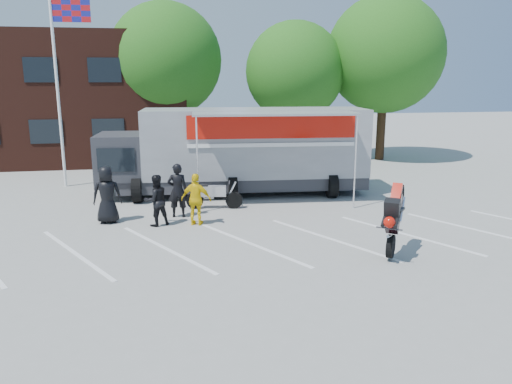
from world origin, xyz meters
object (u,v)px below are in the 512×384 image
object	(u,v)px
flagpole	(62,67)
stunt_bike_rider	(394,251)
transporter_truck	(243,193)
spectator_hivis	(196,199)
spectator_leather_a	(107,195)
tree_right	(385,54)
parked_motorcycle	(215,208)
spectator_leather_b	(178,190)
spectator_leather_c	(156,200)
tree_mid	(295,72)
tree_left	(165,60)

from	to	relation	value
flagpole	stunt_bike_rider	size ratio (longest dim) A/B	3.85
transporter_truck	stunt_bike_rider	bearing A→B (deg)	-64.32
transporter_truck	spectator_hivis	world-z (taller)	transporter_truck
stunt_bike_rider	spectator_leather_a	xyz separation A→B (m)	(-8.01, 4.24, 0.94)
tree_right	spectator_hivis	xyz separation A→B (m)	(-11.20, -11.36, -5.04)
parked_motorcycle	spectator_leather_a	bearing A→B (deg)	116.92
transporter_truck	spectator_leather_a	size ratio (longest dim) A/B	5.73
spectator_leather_a	spectator_leather_b	distance (m)	2.29
spectator_leather_a	spectator_leather_c	xyz separation A→B (m)	(1.57, -0.60, -0.11)
flagpole	spectator_leather_a	xyz separation A→B (m)	(2.21, -6.10, -4.11)
stunt_bike_rider	tree_mid	bearing A→B (deg)	120.35
tree_mid	tree_right	size ratio (longest dim) A/B	0.84
tree_left	stunt_bike_rider	world-z (taller)	tree_left
parked_motorcycle	stunt_bike_rider	distance (m)	7.00
parked_motorcycle	spectator_leather_b	xyz separation A→B (m)	(-1.32, -0.89, 0.92)
tree_right	spectator_leather_a	world-z (taller)	tree_right
tree_left	tree_right	xyz separation A→B (m)	(12.00, -1.50, 0.31)
tree_left	spectator_leather_c	size ratio (longest dim) A/B	5.21
flagpole	spectator_leather_b	xyz separation A→B (m)	(4.48, -5.80, -4.13)
tree_mid	spectator_hivis	world-z (taller)	tree_mid
tree_right	parked_motorcycle	world-z (taller)	tree_right
tree_left	spectator_hivis	distance (m)	13.72
tree_mid	parked_motorcycle	xyz separation A→B (m)	(-5.44, -9.92, -4.94)
parked_motorcycle	spectator_hivis	size ratio (longest dim) A/B	1.24
parked_motorcycle	flagpole	bearing A→B (deg)	58.36
flagpole	stunt_bike_rider	xyz separation A→B (m)	(10.22, -10.34, -5.05)
flagpole	spectator_leather_c	bearing A→B (deg)	-60.59
flagpole	parked_motorcycle	distance (m)	9.13
spectator_leather_b	spectator_hivis	world-z (taller)	spectator_leather_b
transporter_truck	stunt_bike_rider	world-z (taller)	transporter_truck
stunt_bike_rider	spectator_leather_b	world-z (taller)	spectator_leather_b
stunt_bike_rider	spectator_leather_b	distance (m)	7.38
tree_left	spectator_leather_b	xyz separation A→B (m)	(0.24, -11.80, -4.64)
tree_mid	flagpole	bearing A→B (deg)	-156.03
transporter_truck	parked_motorcycle	xyz separation A→B (m)	(-1.38, -2.18, 0.00)
tree_right	spectator_hivis	world-z (taller)	tree_right
tree_mid	spectator_leather_a	bearing A→B (deg)	-129.13
spectator_leather_a	spectator_leather_b	bearing A→B (deg)	-174.66
tree_left	transporter_truck	xyz separation A→B (m)	(2.94, -8.73, -5.57)
stunt_bike_rider	flagpole	bearing A→B (deg)	168.82
transporter_truck	spectator_leather_b	world-z (taller)	spectator_leather_b
tree_mid	spectator_leather_b	world-z (taller)	tree_mid
tree_right	spectator_leather_c	size ratio (longest dim) A/B	5.50
flagpole	tree_left	distance (m)	7.37
transporter_truck	spectator_hivis	xyz separation A→B (m)	(-2.13, -4.13, 0.84)
spectator_leather_c	tree_mid	bearing A→B (deg)	-145.62
transporter_truck	spectator_leather_c	distance (m)	5.30
tree_left	spectator_leather_a	size ratio (longest dim) A/B	4.59
tree_right	stunt_bike_rider	bearing A→B (deg)	-112.08
parked_motorcycle	transporter_truck	bearing A→B (deg)	-23.61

